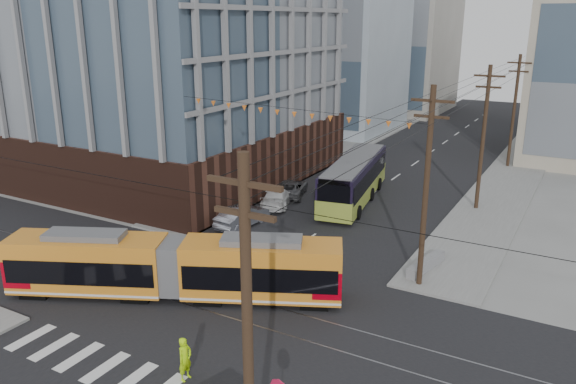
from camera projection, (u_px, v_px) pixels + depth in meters
name	position (u px, v px, depth m)	size (l,w,h in m)	color
ground	(167.00, 339.00, 25.83)	(160.00, 160.00, 0.00)	slate
office_building	(140.00, 17.00, 51.10)	(30.00, 25.00, 28.60)	#381E16
bg_bldg_nw_near	(326.00, 60.00, 74.48)	(18.00, 16.00, 18.00)	#8C99A5
bg_bldg_nw_far	(398.00, 47.00, 89.45)	(16.00, 18.00, 20.00)	gray
utility_pole_near	(248.00, 349.00, 15.23)	(0.30, 0.30, 11.00)	black
utility_pole_far	(533.00, 95.00, 66.90)	(0.30, 0.30, 11.00)	black
streetcar	(174.00, 267.00, 29.34)	(17.50, 2.46, 3.37)	orange
city_bus	(354.00, 179.00, 45.09)	(2.75, 12.68, 3.59)	black
parked_car_silver	(242.00, 216.00, 39.76)	(1.59, 4.55, 1.50)	#9397A5
parked_car_white	(277.00, 197.00, 44.17)	(2.00, 4.93, 1.43)	silver
parked_car_grey	(291.00, 188.00, 46.71)	(2.22, 4.81, 1.34)	#454649
pedestrian	(185.00, 359.00, 22.68)	(0.69, 0.45, 1.88)	#B5F60B
jersey_barrier	(426.00, 265.00, 32.67)	(0.85, 3.77, 0.75)	gray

